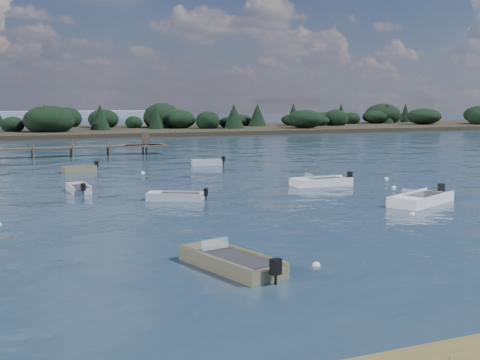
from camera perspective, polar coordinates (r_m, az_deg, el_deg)
name	(u,v)px	position (r m, az deg, el deg)	size (l,w,h in m)	color
ground	(96,148)	(84.51, -13.51, 2.99)	(400.00, 400.00, 0.00)	#172837
dinghy_near_olive	(231,264)	(22.96, -0.88, -8.00)	(2.89, 5.12, 1.23)	#716B4B
dinghy_mid_white_a	(421,201)	(38.72, 16.78, -1.94)	(5.55, 3.94, 1.31)	white
dinghy_extra_a	(79,190)	(43.52, -15.05, -0.90)	(1.40, 3.34, 1.04)	#B0B4B7
dinghy_mid_white_b	(321,183)	(45.70, 7.68, -0.30)	(4.95, 1.74, 1.23)	white
tender_far_white	(79,170)	(55.82, -15.01, 0.91)	(3.35, 1.82, 1.12)	#716B4B
dinghy_mid_grey	(175,198)	(38.83, -6.16, -1.69)	(3.84, 2.85, 0.99)	#B0B4B7
tender_far_grey_b	(207,164)	(59.66, -3.17, 1.56)	(3.38, 1.72, 1.13)	#B0B4B7
buoy_a	(316,266)	(23.53, 7.25, -8.08)	(0.32, 0.32, 0.32)	silver
buoy_b	(412,215)	(34.94, 16.03, -3.19)	(0.32, 0.32, 0.32)	silver
buoy_d	(394,188)	(45.36, 14.39, -0.73)	(0.32, 0.32, 0.32)	silver
buoy_e	(143,173)	(53.82, -9.19, 0.66)	(0.32, 0.32, 0.32)	silver
buoy_extra_a	(387,179)	(50.44, 13.73, 0.09)	(0.32, 0.32, 0.32)	silver
far_headland	(183,122)	(129.12, -5.38, 5.51)	(190.00, 40.00, 5.80)	black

